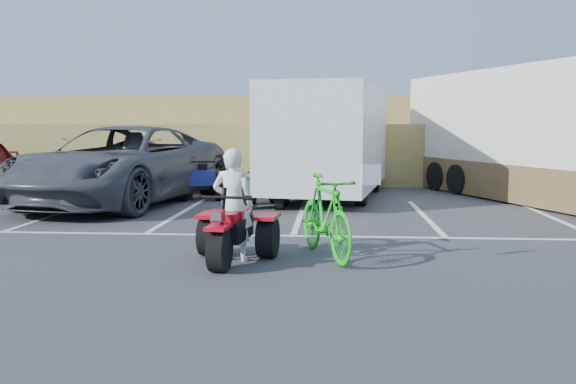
# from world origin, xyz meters

# --- Properties ---
(ground) EXTENTS (100.00, 100.00, 0.00)m
(ground) POSITION_xyz_m (0.00, 0.00, 0.00)
(ground) COLOR #37373A
(ground) RESTS_ON ground
(parking_stripes) EXTENTS (28.00, 5.16, 0.01)m
(parking_stripes) POSITION_xyz_m (0.87, 4.07, 0.00)
(parking_stripes) COLOR white
(parking_stripes) RESTS_ON ground
(grass_embankment) EXTENTS (40.00, 8.50, 3.10)m
(grass_embankment) POSITION_xyz_m (0.00, 15.48, 1.42)
(grass_embankment) COLOR olive
(grass_embankment) RESTS_ON ground
(red_trike_atv) EXTENTS (1.36, 1.72, 1.04)m
(red_trike_atv) POSITION_xyz_m (-0.76, 0.23, 0.00)
(red_trike_atv) COLOR red
(red_trike_atv) RESTS_ON ground
(rider) EXTENTS (0.64, 0.46, 1.65)m
(rider) POSITION_xyz_m (-0.75, 0.38, 0.83)
(rider) COLOR white
(rider) RESTS_ON ground
(green_dirt_bike) EXTENTS (1.28, 2.16, 1.25)m
(green_dirt_bike) POSITION_xyz_m (0.59, 0.69, 0.63)
(green_dirt_bike) COLOR #14BF19
(green_dirt_bike) RESTS_ON ground
(grey_pickup) EXTENTS (4.56, 7.53, 1.95)m
(grey_pickup) POSITION_xyz_m (-4.58, 6.62, 0.98)
(grey_pickup) COLOR #43464B
(grey_pickup) RESTS_ON ground
(cargo_trailer) EXTENTS (3.59, 6.74, 2.99)m
(cargo_trailer) POSITION_xyz_m (0.61, 8.36, 1.62)
(cargo_trailer) COLOR silver
(cargo_trailer) RESTS_ON ground
(rv_motorhome) EXTENTS (5.71, 9.64, 3.39)m
(rv_motorhome) POSITION_xyz_m (6.04, 7.97, 1.47)
(rv_motorhome) COLOR silver
(rv_motorhome) RESTS_ON ground
(quad_atv_blue) EXTENTS (1.57, 1.87, 1.06)m
(quad_atv_blue) POSITION_xyz_m (-2.87, 7.81, 0.00)
(quad_atv_blue) COLOR navy
(quad_atv_blue) RESTS_ON ground
(quad_atv_green) EXTENTS (1.10, 1.44, 0.91)m
(quad_atv_green) POSITION_xyz_m (-0.93, 6.21, 0.00)
(quad_atv_green) COLOR #16611C
(quad_atv_green) RESTS_ON ground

